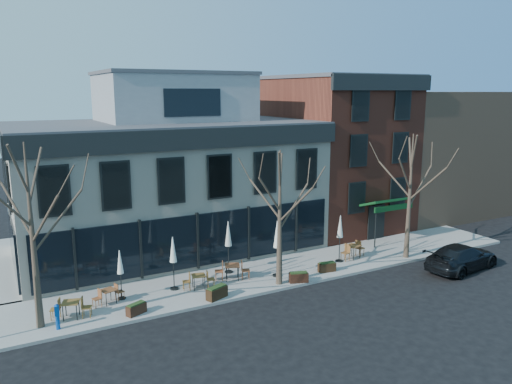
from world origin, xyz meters
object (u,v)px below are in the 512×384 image
parked_sedan (462,257)px  cafe_set_0 (71,308)px  call_box (57,316)px  umbrella_0 (120,265)px

parked_sedan → cafe_set_0: parked_sedan is taller
call_box → cafe_set_0: bearing=51.6°
parked_sedan → call_box: (-21.36, 2.87, 0.02)m
call_box → parked_sedan: bearing=-7.7°
parked_sedan → cafe_set_0: (-20.70, 3.71, -0.10)m
call_box → cafe_set_0: 1.08m
parked_sedan → umbrella_0: (-18.22, 4.76, 1.15)m
call_box → cafe_set_0: size_ratio=0.63×
call_box → umbrella_0: size_ratio=0.47×
call_box → umbrella_0: bearing=31.0°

